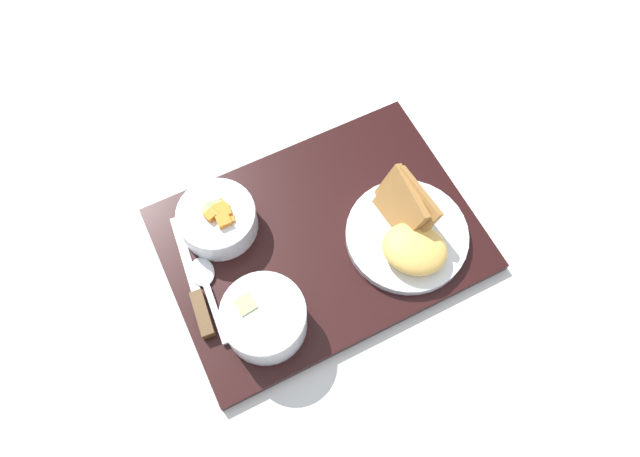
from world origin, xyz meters
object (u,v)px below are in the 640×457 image
knife (199,302)px  bowl_soup (264,318)px  spoon (207,286)px  bowl_salad (218,218)px  plate_main (408,234)px

knife → bowl_soup: bearing=-128.7°
bowl_soup → spoon: bearing=116.9°
bowl_soup → spoon: size_ratio=0.84×
bowl_soup → knife: (-0.07, 0.07, -0.03)m
bowl_soup → knife: bearing=131.4°
bowl_salad → bowl_soup: 0.17m
bowl_salad → plate_main: bearing=-35.1°
bowl_soup → spoon: (-0.05, 0.09, -0.03)m
knife → spoon: 0.03m
bowl_salad → spoon: 0.10m
plate_main → knife: plate_main is taller
plate_main → spoon: size_ratio=1.33×
bowl_salad → plate_main: plate_main is taller
plate_main → bowl_salad: bearing=144.9°
bowl_salad → plate_main: (0.22, -0.16, -0.01)m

